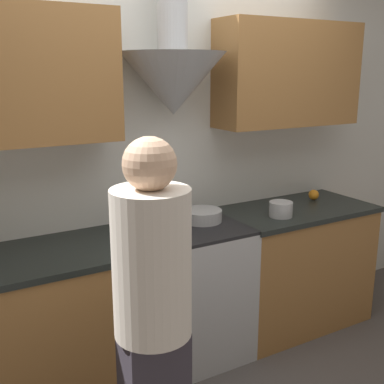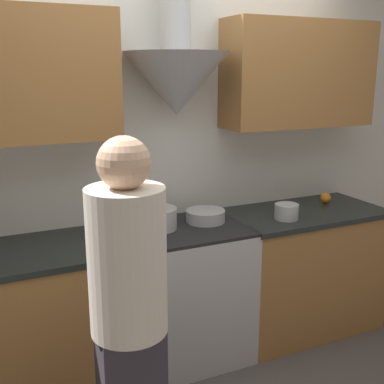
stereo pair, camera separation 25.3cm
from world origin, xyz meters
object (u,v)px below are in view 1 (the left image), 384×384
Objects in this scene: stove_range at (184,292)px; stock_pot at (156,219)px; orange_fruit at (314,195)px; saucepan at (281,209)px; mixing_bowl at (202,215)px; person_foreground_left at (153,317)px.

stock_pot is (-0.17, 0.05, 0.50)m from stove_range.
stove_range is 3.58× the size of stock_pot.
orange_fruit is at bearing 4.44° from stove_range.
saucepan is at bearing -157.22° from orange_fruit.
person_foreground_left reaches higher than mixing_bowl.
stock_pot is 1.34m from orange_fruit.
orange_fruit is 0.49× the size of saucepan.
stock_pot is at bearing 163.15° from stove_range.
stock_pot is at bearing -178.29° from orange_fruit.
stock_pot is 1.58× the size of saucepan.
mixing_bowl is (0.17, 0.06, 0.48)m from stove_range.
orange_fruit is 2.09m from person_foreground_left.
orange_fruit is at bearing 2.03° from mixing_bowl.
stove_range is at bearing 170.12° from saucepan.
orange_fruit reaches higher than stove_range.
mixing_bowl is 1.61× the size of saucepan.
person_foreground_left reaches higher than saucepan.
stock_pot is 0.15× the size of person_foreground_left.
person_foreground_left is (-0.65, -0.93, 0.45)m from stove_range.
stock_pot is 0.86m from saucepan.
person_foreground_left is at bearing -125.21° from stove_range.
saucepan is (-0.50, -0.21, 0.01)m from orange_fruit.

